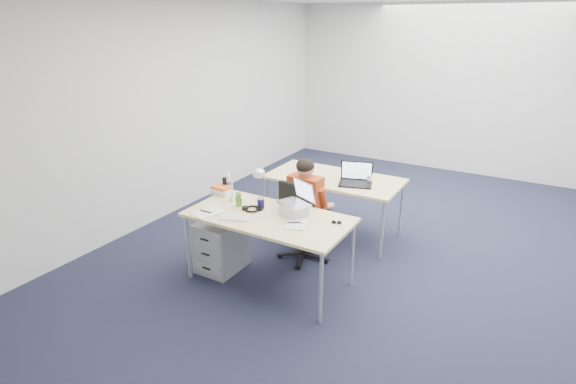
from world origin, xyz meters
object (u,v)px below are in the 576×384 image
at_px(dark_laptop, 356,174).
at_px(office_chair, 303,237).
at_px(computer_mouse, 303,222).
at_px(water_bottle, 228,182).
at_px(cordless_phone, 225,185).
at_px(far_cup, 369,179).
at_px(headphones, 252,208).
at_px(desk_lamp, 242,183).
at_px(book_stack, 222,190).
at_px(seated_person, 311,206).
at_px(bear_figurine, 239,199).
at_px(drawer_pedestal_near, 222,245).
at_px(desk_near, 268,220).
at_px(sunglasses, 336,223).
at_px(desk_far, 334,181).
at_px(wireless_keyboard, 236,218).
at_px(silver_laptop, 294,199).
at_px(can_koozie, 261,203).
at_px(drawer_pedestal_far, 300,208).

bearing_deg(dark_laptop, office_chair, -134.02).
distance_m(computer_mouse, water_bottle, 1.14).
relative_size(cordless_phone, far_cup, 1.95).
height_order(headphones, dark_laptop, dark_laptop).
height_order(headphones, desk_lamp, desk_lamp).
bearing_deg(book_stack, far_cup, 43.25).
height_order(seated_person, bear_figurine, seated_person).
distance_m(drawer_pedestal_near, dark_laptop, 1.71).
height_order(computer_mouse, book_stack, book_stack).
bearing_deg(seated_person, far_cup, 60.21).
bearing_deg(bear_figurine, book_stack, 176.29).
height_order(desk_near, computer_mouse, computer_mouse).
xyz_separation_m(office_chair, water_bottle, (-0.79, -0.26, 0.58)).
relative_size(dark_laptop, far_cup, 4.26).
relative_size(bear_figurine, sunglasses, 1.60).
xyz_separation_m(desk_far, wireless_keyboard, (-0.31, -1.58, 0.05)).
bearing_deg(computer_mouse, dark_laptop, 68.24).
bearing_deg(computer_mouse, sunglasses, 7.15).
height_order(silver_laptop, cordless_phone, silver_laptop).
relative_size(desk_near, drawer_pedestal_near, 2.91).
xyz_separation_m(can_koozie, cordless_phone, (-0.59, 0.18, 0.03)).
xyz_separation_m(sunglasses, desk_lamp, (-1.05, -0.02, 0.20)).
bearing_deg(headphones, office_chair, 38.76).
distance_m(desk_near, seated_person, 0.77).
bearing_deg(silver_laptop, computer_mouse, -13.36).
distance_m(office_chair, sunglasses, 0.86).
distance_m(office_chair, cordless_phone, 1.03).
bearing_deg(far_cup, can_koozie, -117.13).
distance_m(office_chair, book_stack, 1.03).
relative_size(book_stack, dark_laptop, 0.55).
relative_size(drawer_pedestal_far, silver_laptop, 1.72).
relative_size(cordless_phone, desk_lamp, 0.39).
bearing_deg(drawer_pedestal_far, drawer_pedestal_near, -100.34).
xyz_separation_m(computer_mouse, desk_lamp, (-0.77, 0.13, 0.20)).
relative_size(desk_far, wireless_keyboard, 5.57).
bearing_deg(water_bottle, desk_far, 51.96).
height_order(drawer_pedestal_near, drawer_pedestal_far, same).
height_order(cordless_phone, dark_laptop, dark_laptop).
bearing_deg(bear_figurine, drawer_pedestal_near, -133.82).
relative_size(desk_far, computer_mouse, 19.34).
bearing_deg(seated_person, can_koozie, -107.18).
bearing_deg(book_stack, computer_mouse, -11.11).
relative_size(desk_far, water_bottle, 7.01).
bearing_deg(dark_laptop, desk_far, 142.57).
bearing_deg(wireless_keyboard, dark_laptop, 45.39).
xyz_separation_m(wireless_keyboard, desk_lamp, (-0.17, 0.36, 0.21)).
relative_size(silver_laptop, headphones, 1.51).
distance_m(water_bottle, sunglasses, 1.39).
bearing_deg(desk_near, far_cup, 70.45).
relative_size(water_bottle, sunglasses, 2.38).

